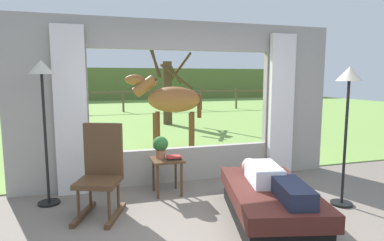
{
  "coord_description": "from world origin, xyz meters",
  "views": [
    {
      "loc": [
        -1.38,
        -2.74,
        1.68
      ],
      "look_at": [
        0.0,
        1.8,
        1.05
      ],
      "focal_mm": 30.4,
      "sensor_mm": 36.0,
      "label": 1
    }
  ],
  "objects_px": {
    "rocking_chair": "(101,171)",
    "potted_plant": "(161,146)",
    "reclining_person": "(272,179)",
    "horse": "(170,100)",
    "floor_lamp_right": "(348,94)",
    "pasture_tree": "(168,89)",
    "floor_lamp_left": "(42,89)",
    "book_stack": "(174,157)",
    "side_table": "(167,165)",
    "recliner_sofa": "(269,203)"
  },
  "relations": [
    {
      "from": "pasture_tree",
      "to": "recliner_sofa",
      "type": "bearing_deg",
      "value": -94.27
    },
    {
      "from": "side_table",
      "to": "horse",
      "type": "relative_size",
      "value": 0.29
    },
    {
      "from": "recliner_sofa",
      "to": "side_table",
      "type": "distance_m",
      "value": 1.58
    },
    {
      "from": "floor_lamp_right",
      "to": "horse",
      "type": "height_order",
      "value": "floor_lamp_right"
    },
    {
      "from": "horse",
      "to": "pasture_tree",
      "type": "height_order",
      "value": "pasture_tree"
    },
    {
      "from": "rocking_chair",
      "to": "floor_lamp_right",
      "type": "bearing_deg",
      "value": 9.2
    },
    {
      "from": "rocking_chair",
      "to": "potted_plant",
      "type": "distance_m",
      "value": 1.0
    },
    {
      "from": "recliner_sofa",
      "to": "potted_plant",
      "type": "distance_m",
      "value": 1.73
    },
    {
      "from": "reclining_person",
      "to": "potted_plant",
      "type": "xyz_separation_m",
      "value": [
        -1.03,
        1.35,
        0.18
      ]
    },
    {
      "from": "floor_lamp_left",
      "to": "horse",
      "type": "relative_size",
      "value": 1.06
    },
    {
      "from": "side_table",
      "to": "potted_plant",
      "type": "distance_m",
      "value": 0.29
    },
    {
      "from": "recliner_sofa",
      "to": "potted_plant",
      "type": "xyz_separation_m",
      "value": [
        -1.03,
        1.3,
        0.48
      ]
    },
    {
      "from": "recliner_sofa",
      "to": "side_table",
      "type": "relative_size",
      "value": 3.59
    },
    {
      "from": "reclining_person",
      "to": "horse",
      "type": "relative_size",
      "value": 0.79
    },
    {
      "from": "reclining_person",
      "to": "book_stack",
      "type": "distance_m",
      "value": 1.5
    },
    {
      "from": "rocking_chair",
      "to": "side_table",
      "type": "xyz_separation_m",
      "value": [
        0.92,
        0.46,
        -0.12
      ]
    },
    {
      "from": "recliner_sofa",
      "to": "floor_lamp_right",
      "type": "distance_m",
      "value": 1.73
    },
    {
      "from": "recliner_sofa",
      "to": "rocking_chair",
      "type": "height_order",
      "value": "rocking_chair"
    },
    {
      "from": "horse",
      "to": "side_table",
      "type": "bearing_deg",
      "value": -172.38
    },
    {
      "from": "side_table",
      "to": "horse",
      "type": "distance_m",
      "value": 3.13
    },
    {
      "from": "potted_plant",
      "to": "recliner_sofa",
      "type": "bearing_deg",
      "value": -51.71
    },
    {
      "from": "reclining_person",
      "to": "rocking_chair",
      "type": "distance_m",
      "value": 2.05
    },
    {
      "from": "reclining_person",
      "to": "side_table",
      "type": "distance_m",
      "value": 1.6
    },
    {
      "from": "potted_plant",
      "to": "floor_lamp_left",
      "type": "height_order",
      "value": "floor_lamp_left"
    },
    {
      "from": "potted_plant",
      "to": "horse",
      "type": "height_order",
      "value": "horse"
    },
    {
      "from": "reclining_person",
      "to": "floor_lamp_left",
      "type": "distance_m",
      "value": 3.06
    },
    {
      "from": "horse",
      "to": "book_stack",
      "type": "bearing_deg",
      "value": -170.5
    },
    {
      "from": "reclining_person",
      "to": "floor_lamp_right",
      "type": "height_order",
      "value": "floor_lamp_right"
    },
    {
      "from": "reclining_person",
      "to": "rocking_chair",
      "type": "height_order",
      "value": "rocking_chair"
    },
    {
      "from": "floor_lamp_right",
      "to": "potted_plant",
      "type": "bearing_deg",
      "value": 152.7
    },
    {
      "from": "reclining_person",
      "to": "rocking_chair",
      "type": "xyz_separation_m",
      "value": [
        -1.87,
        0.83,
        0.02
      ]
    },
    {
      "from": "reclining_person",
      "to": "floor_lamp_right",
      "type": "distance_m",
      "value": 1.53
    },
    {
      "from": "side_table",
      "to": "reclining_person",
      "type": "bearing_deg",
      "value": -53.71
    },
    {
      "from": "floor_lamp_right",
      "to": "horse",
      "type": "relative_size",
      "value": 1.01
    },
    {
      "from": "side_table",
      "to": "rocking_chair",
      "type": "bearing_deg",
      "value": -153.7
    },
    {
      "from": "potted_plant",
      "to": "floor_lamp_left",
      "type": "relative_size",
      "value": 0.17
    },
    {
      "from": "recliner_sofa",
      "to": "floor_lamp_right",
      "type": "bearing_deg",
      "value": 21.48
    },
    {
      "from": "rocking_chair",
      "to": "floor_lamp_left",
      "type": "relative_size",
      "value": 0.59
    },
    {
      "from": "book_stack",
      "to": "reclining_person",
      "type": "bearing_deg",
      "value": -54.97
    },
    {
      "from": "book_stack",
      "to": "floor_lamp_right",
      "type": "height_order",
      "value": "floor_lamp_right"
    },
    {
      "from": "rocking_chair",
      "to": "pasture_tree",
      "type": "relative_size",
      "value": 0.4
    },
    {
      "from": "reclining_person",
      "to": "rocking_chair",
      "type": "bearing_deg",
      "value": 169.7
    },
    {
      "from": "potted_plant",
      "to": "floor_lamp_left",
      "type": "xyz_separation_m",
      "value": [
        -1.52,
        0.01,
        0.83
      ]
    },
    {
      "from": "book_stack",
      "to": "floor_lamp_left",
      "type": "distance_m",
      "value": 1.96
    },
    {
      "from": "reclining_person",
      "to": "pasture_tree",
      "type": "height_order",
      "value": "pasture_tree"
    },
    {
      "from": "pasture_tree",
      "to": "horse",
      "type": "bearing_deg",
      "value": -101.83
    },
    {
      "from": "potted_plant",
      "to": "pasture_tree",
      "type": "bearing_deg",
      "value": 76.45
    },
    {
      "from": "recliner_sofa",
      "to": "potted_plant",
      "type": "bearing_deg",
      "value": 142.02
    },
    {
      "from": "side_table",
      "to": "horse",
      "type": "height_order",
      "value": "horse"
    },
    {
      "from": "reclining_person",
      "to": "potted_plant",
      "type": "relative_size",
      "value": 4.45
    }
  ]
}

